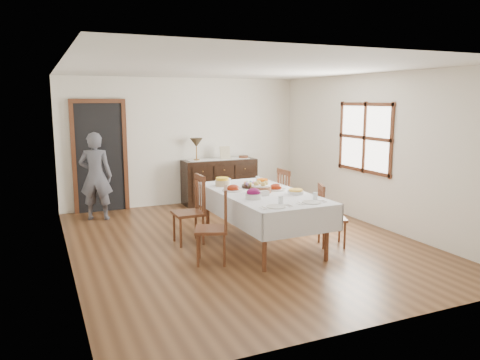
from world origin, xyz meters
name	(u,v)px	position (x,y,z in m)	size (l,w,h in m)	color
ground	(243,242)	(0.00, 0.00, 0.00)	(6.00, 6.00, 0.00)	brown
room_shell	(223,134)	(-0.15, 0.42, 1.64)	(5.02, 6.02, 2.65)	silver
dining_table	(261,198)	(0.19, -0.25, 0.72)	(1.25, 2.38, 0.81)	silver
chair_left_near	(215,225)	(-0.71, -0.69, 0.52)	(0.55, 0.55, 1.02)	brown
chair_left_far	(192,209)	(-0.72, 0.28, 0.53)	(0.43, 0.43, 1.04)	brown
chair_right_near	(329,215)	(1.10, -0.69, 0.47)	(0.50, 0.50, 0.93)	brown
chair_right_far	(291,200)	(1.00, 0.28, 0.52)	(0.44, 0.44, 1.03)	brown
sideboard	(219,181)	(0.68, 2.72, 0.46)	(1.54, 0.56, 0.93)	black
person	(96,173)	(-1.87, 2.32, 0.85)	(0.53, 0.34, 1.70)	#51525C
bread_basket	(261,188)	(0.18, -0.26, 0.88)	(0.31, 0.31, 0.17)	brown
egg_basket	(250,185)	(0.18, 0.14, 0.85)	(0.25, 0.25, 0.10)	black
ham_platter_a	(233,189)	(-0.15, 0.02, 0.84)	(0.33, 0.33, 0.11)	silver
ham_platter_b	(276,188)	(0.47, -0.18, 0.84)	(0.31, 0.31, 0.11)	silver
beet_bowl	(254,194)	(-0.11, -0.62, 0.88)	(0.22, 0.22, 0.15)	silver
carrot_bowl	(262,182)	(0.47, 0.29, 0.85)	(0.20, 0.20, 0.09)	silver
pineapple_bowl	(222,182)	(-0.15, 0.45, 0.87)	(0.23, 0.23, 0.14)	tan
casserole_dish	(296,192)	(0.59, -0.57, 0.84)	(0.23, 0.23, 0.07)	silver
butter_dish	(264,193)	(0.11, -0.50, 0.85)	(0.14, 0.09, 0.07)	silver
setting_left	(277,204)	(-0.03, -1.15, 0.83)	(0.42, 0.31, 0.10)	silver
setting_right	(312,200)	(0.53, -1.12, 0.83)	(0.42, 0.31, 0.10)	silver
glass_far_a	(229,181)	(-0.01, 0.54, 0.86)	(0.07, 0.07, 0.10)	white
glass_far_b	(257,179)	(0.52, 0.56, 0.86)	(0.06, 0.06, 0.10)	white
runner	(218,159)	(0.66, 2.75, 0.93)	(1.30, 0.35, 0.01)	white
table_lamp	(196,143)	(0.18, 2.73, 1.28)	(0.26, 0.26, 0.46)	brown
picture_frame	(225,153)	(0.78, 2.64, 1.07)	(0.22, 0.08, 0.28)	#BCAE8C
deco_bowl	(243,157)	(1.22, 2.70, 0.96)	(0.20, 0.20, 0.06)	brown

